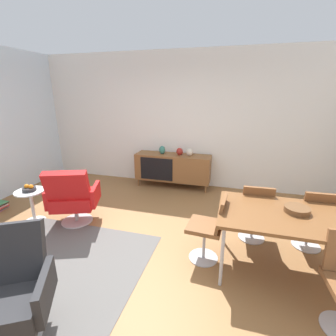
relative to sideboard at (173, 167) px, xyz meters
name	(u,v)px	position (x,y,z in m)	size (l,w,h in m)	color
ground_plane	(137,250)	(0.11, -2.30, -0.44)	(8.32, 8.32, 0.00)	olive
wall_back	(182,121)	(0.11, 0.30, 0.96)	(6.80, 0.12, 2.80)	white
sideboard	(173,167)	(0.00, 0.00, 0.00)	(1.60, 0.45, 0.72)	brown
vase_cobalt	(190,152)	(0.36, 0.00, 0.36)	(0.14, 0.14, 0.15)	beige
vase_sculptural_dark	(162,150)	(-0.23, 0.00, 0.37)	(0.13, 0.13, 0.17)	#337266
vase_ceramic_small	(180,152)	(0.15, 0.00, 0.36)	(0.14, 0.14, 0.15)	maroon
dining_table	(296,218)	(1.92, -2.22, 0.26)	(1.60, 0.90, 0.74)	brown
wooden_bowl_on_table	(297,210)	(1.94, -2.15, 0.33)	(0.26, 0.26, 0.06)	brown
dining_chair_back_right	(313,217)	(2.27, -1.66, 0.03)	(0.42, 0.44, 0.86)	brown
dining_chair_near_window	(210,226)	(1.03, -2.22, 0.03)	(0.45, 0.43, 0.86)	brown
dining_chair_back_left	(255,210)	(1.57, -1.66, 0.03)	(0.41, 0.44, 0.86)	brown
lounge_chair_red	(73,196)	(-1.07, -1.93, 0.03)	(0.85, 0.82, 0.95)	red
armchair_black_shell	(3,290)	(-0.46, -3.64, 0.03)	(0.88, 0.87, 0.95)	#262628
side_table_round	(32,202)	(-1.77, -2.04, -0.12)	(0.44, 0.44, 0.52)	white
fruit_bowl	(29,189)	(-1.77, -2.03, 0.12)	(0.20, 0.20, 0.11)	#262628
area_rug	(55,262)	(-0.76, -2.79, -0.44)	(2.20, 1.70, 0.01)	#595654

